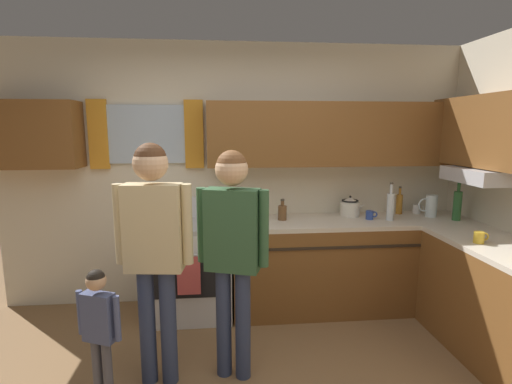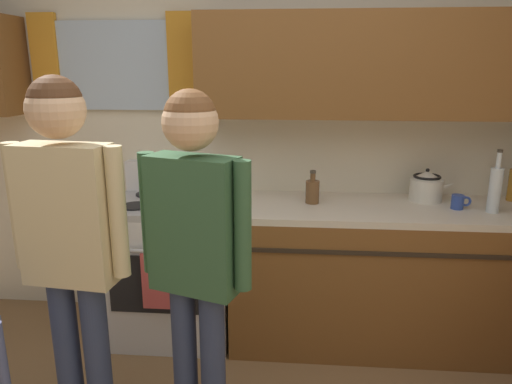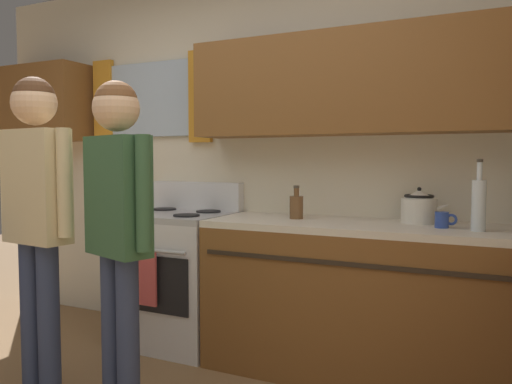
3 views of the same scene
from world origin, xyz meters
name	(u,v)px [view 1 (image 1 of 3)]	position (x,y,z in m)	size (l,w,h in m)	color
back_wall_unit	(243,161)	(0.09, 1.82, 1.45)	(4.60, 0.42, 2.60)	beige
kitchen_counter_run	(393,275)	(1.43, 1.22, 0.45)	(2.33, 1.86, 0.90)	brown
stove_oven	(192,267)	(-0.42, 1.54, 0.47)	(0.74, 0.67, 1.10)	silver
bottle_wine_green	(457,205)	(2.12, 1.41, 1.05)	(0.08, 0.08, 0.39)	#2D6633
bottle_tall_clear	(390,206)	(1.49, 1.47, 1.04)	(0.07, 0.07, 0.37)	silver
bottle_squat_brown	(282,212)	(0.45, 1.58, 0.98)	(0.08, 0.08, 0.21)	brown
bottle_oil_amber	(399,203)	(1.71, 1.74, 1.01)	(0.06, 0.06, 0.29)	#B27223
mug_mustard_yellow	(479,237)	(1.85, 0.69, 0.95)	(0.12, 0.08, 0.09)	gold
mug_ceramic_white	(417,209)	(1.90, 1.73, 0.95)	(0.13, 0.08, 0.09)	white
mug_cobalt_blue	(370,215)	(1.31, 1.53, 0.94)	(0.11, 0.07, 0.08)	#2D479E
stovetop_kettle	(350,206)	(1.17, 1.69, 1.00)	(0.27, 0.20, 0.21)	silver
water_pitcher	(431,206)	(1.95, 1.58, 1.01)	(0.19, 0.11, 0.22)	silver
adult_holding_child	(154,237)	(-0.58, 0.54, 1.06)	(0.52, 0.23, 1.69)	#2D3856
adult_in_plaid	(232,239)	(-0.06, 0.56, 1.03)	(0.49, 0.27, 1.64)	#2D3856
small_child	(99,322)	(-0.91, 0.34, 0.58)	(0.29, 0.16, 0.92)	#4C4C56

